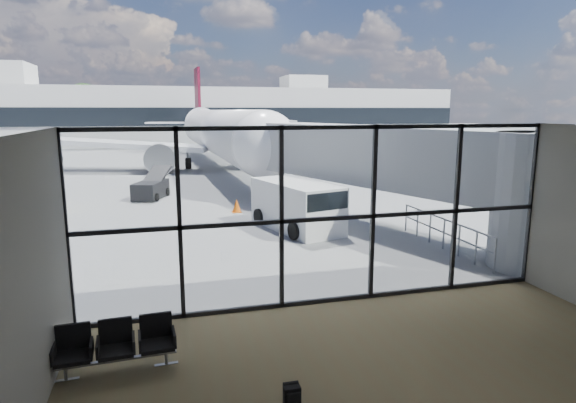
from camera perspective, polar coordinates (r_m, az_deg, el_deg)
name	(u,v)px	position (r m, az deg, el deg)	size (l,w,h in m)	color
ground	(199,157)	(51.35, -10.55, 5.17)	(220.00, 220.00, 0.00)	slate
lounge_shell	(436,257)	(7.66, 17.12, -6.35)	(12.02, 8.01, 4.51)	brown
glass_curtain_wall	(328,217)	(11.95, 4.79, -1.81)	(12.10, 0.12, 4.50)	white
jet_bridge	(383,162)	(20.22, 11.16, 4.65)	(8.00, 16.50, 4.33)	#989B9D
apron_railing	(444,229)	(17.84, 17.99, -3.14)	(0.06, 5.46, 1.11)	gray
far_terminal	(181,115)	(73.02, -12.54, 10.02)	(80.00, 12.20, 11.00)	beige
tree_3	(0,112)	(86.11, -30.95, 9.12)	(4.95, 4.95, 7.12)	#382619
tree_4	(43,108)	(84.70, -27.04, 9.89)	(5.61, 5.61, 8.07)	#382619
tree_5	(84,104)	(83.71, -23.00, 10.64)	(6.27, 6.27, 9.03)	#382619
seating_row	(116,343)	(9.97, -19.70, -15.51)	(2.17, 0.72, 0.96)	gray
backpack	(292,396)	(8.55, 0.49, -22.11)	(0.28, 0.25, 0.41)	black
airliner	(219,133)	(42.38, -8.15, 8.10)	(32.48, 37.59, 9.68)	white
service_van	(298,205)	(19.73, 1.18, -0.47)	(3.08, 4.84, 1.95)	silver
belt_loader	(151,188)	(27.99, -15.90, 1.53)	(2.31, 3.74, 1.64)	black
mobile_stairs	(32,200)	(26.20, -28.03, 0.16)	(2.40, 3.78, 2.48)	gold
traffic_cone_a	(237,206)	(23.31, -6.12, -0.52)	(0.45, 0.45, 0.64)	#D9580B
traffic_cone_b	(287,199)	(25.21, -0.08, 0.29)	(0.39, 0.39, 0.55)	orange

